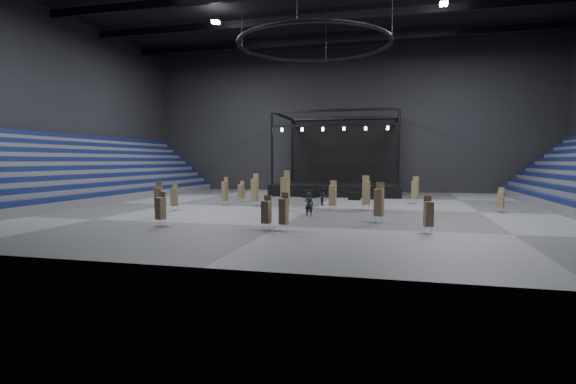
% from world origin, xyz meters
% --- Properties ---
extents(floor, '(50.00, 50.00, 0.00)m').
position_xyz_m(floor, '(0.00, 0.00, 0.00)').
color(floor, '#525255').
rests_on(floor, ground).
extents(wall_back, '(50.00, 0.20, 18.00)m').
position_xyz_m(wall_back, '(0.00, 21.00, 9.00)').
color(wall_back, black).
rests_on(wall_back, ground).
extents(wall_front, '(50.00, 0.20, 18.00)m').
position_xyz_m(wall_front, '(0.00, -21.00, 9.00)').
color(wall_front, black).
rests_on(wall_front, ground).
extents(wall_left, '(0.20, 42.00, 18.00)m').
position_xyz_m(wall_left, '(-25.00, 0.00, 9.00)').
color(wall_left, black).
rests_on(wall_left, ground).
extents(bleachers_left, '(7.20, 40.00, 6.40)m').
position_xyz_m(bleachers_left, '(-22.94, 0.00, 1.73)').
color(bleachers_left, '#525255').
rests_on(bleachers_left, floor).
extents(stage, '(14.00, 10.00, 9.20)m').
position_xyz_m(stage, '(0.00, 16.24, 1.45)').
color(stage, black).
rests_on(stage, floor).
extents(truss_ring, '(12.30, 12.30, 5.15)m').
position_xyz_m(truss_ring, '(-0.00, 0.00, 13.00)').
color(truss_ring, black).
rests_on(truss_ring, ceiling).
extents(flight_case_left, '(1.44, 1.02, 0.87)m').
position_xyz_m(flight_case_left, '(-2.28, 9.58, 0.43)').
color(flight_case_left, black).
rests_on(flight_case_left, floor).
extents(flight_case_mid, '(1.17, 0.66, 0.75)m').
position_xyz_m(flight_case_mid, '(2.52, 8.12, 0.38)').
color(flight_case_mid, black).
rests_on(flight_case_mid, floor).
extents(flight_case_right, '(1.24, 0.95, 0.74)m').
position_xyz_m(flight_case_right, '(4.27, 9.41, 0.37)').
color(flight_case_right, black).
rests_on(flight_case_right, floor).
extents(chair_stack_0, '(0.50, 0.50, 2.09)m').
position_xyz_m(chair_stack_0, '(0.64, -11.99, 1.09)').
color(chair_stack_0, silver).
rests_on(chair_stack_0, floor).
extents(chair_stack_1, '(0.51, 0.51, 1.90)m').
position_xyz_m(chair_stack_1, '(-0.35, -11.99, 1.02)').
color(chair_stack_1, silver).
rests_on(chair_stack_1, floor).
extents(chair_stack_2, '(0.57, 0.57, 1.98)m').
position_xyz_m(chair_stack_2, '(-6.83, -11.99, 1.06)').
color(chair_stack_2, silver).
rests_on(chair_stack_2, floor).
extents(chair_stack_3, '(0.53, 0.53, 1.98)m').
position_xyz_m(chair_stack_3, '(8.26, -10.98, 1.05)').
color(chair_stack_3, silver).
rests_on(chair_stack_3, floor).
extents(chair_stack_4, '(0.54, 0.54, 2.32)m').
position_xyz_m(chair_stack_4, '(1.82, -1.68, 1.22)').
color(chair_stack_4, silver).
rests_on(chair_stack_4, floor).
extents(chair_stack_5, '(0.57, 0.57, 2.74)m').
position_xyz_m(chair_stack_5, '(-5.15, 0.55, 1.40)').
color(chair_stack_5, silver).
rests_on(chair_stack_5, floor).
extents(chair_stack_6, '(0.43, 0.43, 2.08)m').
position_xyz_m(chair_stack_6, '(-10.06, -4.32, 1.08)').
color(chair_stack_6, silver).
rests_on(chair_stack_6, floor).
extents(chair_stack_7, '(0.67, 0.67, 2.43)m').
position_xyz_m(chair_stack_7, '(8.10, 5.74, 1.29)').
color(chair_stack_7, silver).
rests_on(chair_stack_7, floor).
extents(chair_stack_8, '(0.66, 0.66, 2.68)m').
position_xyz_m(chair_stack_8, '(4.27, -0.81, 1.40)').
color(chair_stack_8, silver).
rests_on(chair_stack_8, floor).
extents(chair_stack_9, '(0.56, 0.56, 2.37)m').
position_xyz_m(chair_stack_9, '(-9.42, -7.74, 1.23)').
color(chair_stack_9, silver).
rests_on(chair_stack_9, floor).
extents(chair_stack_10, '(0.56, 0.56, 1.85)m').
position_xyz_m(chair_stack_10, '(14.00, 0.16, 1.00)').
color(chair_stack_10, silver).
rests_on(chair_stack_10, floor).
extents(chair_stack_11, '(0.69, 0.69, 3.07)m').
position_xyz_m(chair_stack_11, '(-1.80, -2.11, 1.56)').
color(chair_stack_11, silver).
rests_on(chair_stack_11, floor).
extents(chair_stack_12, '(0.52, 0.52, 2.40)m').
position_xyz_m(chair_stack_12, '(-7.93, 0.72, 1.22)').
color(chair_stack_12, silver).
rests_on(chair_stack_12, floor).
extents(chair_stack_13, '(0.63, 0.63, 2.50)m').
position_xyz_m(chair_stack_13, '(5.55, -7.59, 1.30)').
color(chair_stack_13, silver).
rests_on(chair_stack_13, floor).
extents(chair_stack_14, '(0.56, 0.56, 1.96)m').
position_xyz_m(chair_stack_14, '(-7.51, 3.69, 1.05)').
color(chair_stack_14, silver).
rests_on(chair_stack_14, floor).
extents(man_center, '(0.62, 0.42, 1.65)m').
position_xyz_m(man_center, '(0.72, -5.41, 0.82)').
color(man_center, black).
rests_on(man_center, floor).
extents(crew_member, '(0.59, 0.75, 1.48)m').
position_xyz_m(crew_member, '(0.44, 2.40, 0.74)').
color(crew_member, black).
rests_on(crew_member, floor).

